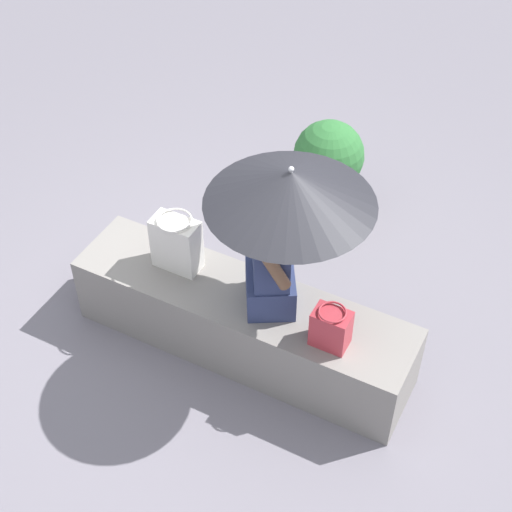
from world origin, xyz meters
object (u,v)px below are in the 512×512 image
at_px(parasol, 291,188).
at_px(tote_bag_canvas, 331,328).
at_px(handbag_black, 177,243).
at_px(person_seated, 271,254).
at_px(planter_near, 328,171).

height_order(parasol, tote_bag_canvas, parasol).
distance_m(parasol, handbag_black, 1.02).
xyz_separation_m(person_seated, tote_bag_canvas, (-0.44, 0.13, -0.26)).
height_order(parasol, handbag_black, parasol).
bearing_deg(planter_near, person_seated, 99.63).
height_order(person_seated, planter_near, person_seated).
distance_m(person_seated, handbag_black, 0.68).
relative_size(handbag_black, planter_near, 0.46).
bearing_deg(handbag_black, planter_near, -106.51).
bearing_deg(person_seated, tote_bag_canvas, 163.71).
bearing_deg(person_seated, parasol, -168.30).
bearing_deg(tote_bag_canvas, handbag_black, -7.36).
height_order(person_seated, parasol, parasol).
bearing_deg(handbag_black, person_seated, 178.99).
relative_size(tote_bag_canvas, planter_near, 0.32).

